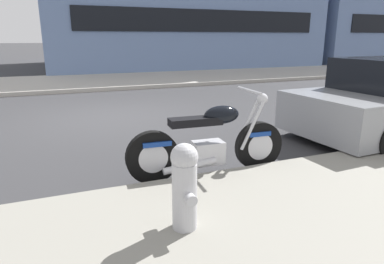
# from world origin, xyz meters

# --- Properties ---
(ground_plane) EXTENTS (260.00, 260.00, 0.00)m
(ground_plane) POSITION_xyz_m (0.00, 0.00, 0.00)
(ground_plane) COLOR #333335
(sidewalk_far_curb) EXTENTS (120.00, 5.00, 0.14)m
(sidewalk_far_curb) POSITION_xyz_m (12.00, 6.60, 0.07)
(sidewalk_far_curb) COLOR #ADA89E
(sidewalk_far_curb) RESTS_ON ground
(parking_stall_stripe) EXTENTS (0.12, 2.20, 0.01)m
(parking_stall_stripe) POSITION_xyz_m (0.00, -3.50, 0.00)
(parking_stall_stripe) COLOR silver
(parking_stall_stripe) RESTS_ON ground
(parked_motorcycle) EXTENTS (2.18, 0.62, 1.14)m
(parked_motorcycle) POSITION_xyz_m (0.62, -3.99, 0.44)
(parked_motorcycle) COLOR black
(parked_motorcycle) RESTS_ON ground
(fire_hydrant) EXTENTS (0.24, 0.36, 0.79)m
(fire_hydrant) POSITION_xyz_m (-0.25, -5.31, 0.56)
(fire_hydrant) COLOR #B7B7BC
(fire_hydrant) RESTS_ON sidewalk_near_curb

